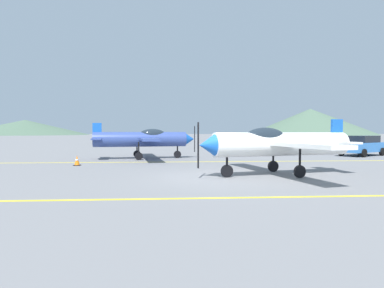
% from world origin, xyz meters
% --- Properties ---
extents(ground_plane, '(400.00, 400.00, 0.00)m').
position_xyz_m(ground_plane, '(0.00, 0.00, 0.00)').
color(ground_plane, slate).
extents(apron_line_near, '(80.00, 0.16, 0.01)m').
position_xyz_m(apron_line_near, '(0.00, -4.16, 0.01)').
color(apron_line_near, yellow).
rests_on(apron_line_near, ground_plane).
extents(apron_line_far, '(80.00, 0.16, 0.01)m').
position_xyz_m(apron_line_far, '(0.00, 7.10, 0.01)').
color(apron_line_far, yellow).
rests_on(apron_line_far, ground_plane).
extents(airplane_near, '(7.47, 8.50, 2.55)m').
position_xyz_m(airplane_near, '(3.05, 0.63, 1.44)').
color(airplane_near, white).
rests_on(airplane_near, ground_plane).
extents(airplane_mid, '(7.45, 8.54, 2.55)m').
position_xyz_m(airplane_mid, '(-3.58, 9.77, 1.44)').
color(airplane_mid, '#33478C').
rests_on(airplane_mid, ground_plane).
extents(car_sedan, '(4.62, 3.73, 1.62)m').
position_xyz_m(car_sedan, '(13.73, 11.39, 0.84)').
color(car_sedan, '#3372BF').
rests_on(car_sedan, ground_plane).
extents(traffic_cone_side, '(0.36, 0.36, 0.59)m').
position_xyz_m(traffic_cone_side, '(-7.09, 5.32, 0.29)').
color(traffic_cone_side, black).
rests_on(traffic_cone_side, ground_plane).
extents(hill_left, '(64.40, 64.40, 7.79)m').
position_xyz_m(hill_left, '(-77.01, 159.44, 3.90)').
color(hill_left, '#4C6651').
rests_on(hill_left, ground_plane).
extents(hill_centerleft, '(65.35, 65.35, 13.69)m').
position_xyz_m(hill_centerleft, '(71.85, 151.59, 6.85)').
color(hill_centerleft, '#4C6651').
rests_on(hill_centerleft, ground_plane).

